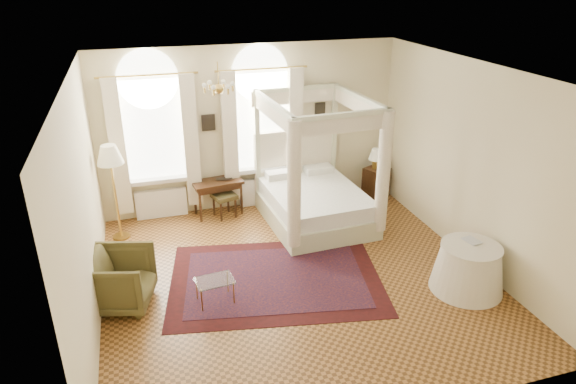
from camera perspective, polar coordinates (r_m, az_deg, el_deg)
name	(u,v)px	position (r m, az deg, el deg)	size (l,w,h in m)	color
ground	(296,278)	(8.42, 0.93, -9.51)	(6.00, 6.00, 0.00)	#97602B
room_walls	(297,163)	(7.52, 1.03, 3.20)	(6.00, 6.00, 6.00)	beige
window_left	(155,147)	(10.07, -14.54, 4.87)	(1.62, 0.27, 3.29)	silver
window_right	(263,137)	(10.35, -2.85, 6.11)	(1.62, 0.27, 3.29)	silver
chandelier	(219,87)	(8.18, -7.71, 11.46)	(0.51, 0.45, 0.50)	#AE8A3A
wall_pictures	(255,117)	(10.30, -3.64, 8.35)	(2.54, 0.03, 0.39)	black
canopy_bed	(316,196)	(9.91, 3.09, -0.46)	(1.99, 2.39, 2.47)	beige
nightstand	(376,182)	(11.28, 9.75, 1.05)	(0.46, 0.42, 0.66)	#38220F
nightstand_lamp	(376,156)	(11.03, 9.73, 4.01)	(0.30, 0.30, 0.44)	#AE8A3A
writing_desk	(217,186)	(10.31, -7.85, 0.70)	(1.03, 0.63, 0.73)	#38220F
laptop	(224,178)	(10.35, -7.11, 1.54)	(0.32, 0.21, 0.03)	black
stool	(224,198)	(10.27, -7.10, -0.64)	(0.53, 0.53, 0.49)	#433B1C
armchair	(119,280)	(8.00, -18.27, -9.24)	(0.91, 0.93, 0.85)	#49421F
coffee_table	(215,282)	(7.78, -8.16, -9.90)	(0.59, 0.44, 0.38)	white
floor_lamp	(110,160)	(9.48, -19.15, 3.42)	(0.46, 0.46, 1.80)	#AE8A3A
oriental_rug	(276,279)	(8.39, -1.38, -9.61)	(3.74, 2.99, 0.01)	#400F10
side_table	(468,268)	(8.44, 19.39, -7.96)	(1.12, 1.12, 0.76)	white
book	(467,242)	(8.31, 19.27, -5.29)	(0.20, 0.26, 0.02)	black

